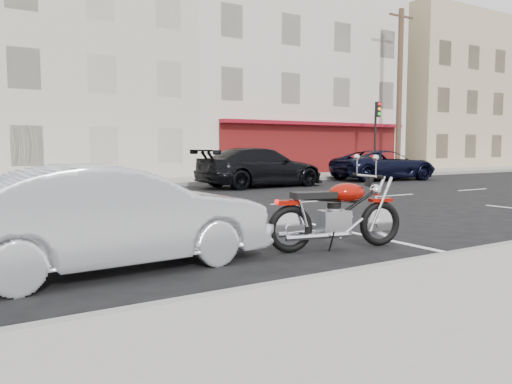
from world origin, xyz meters
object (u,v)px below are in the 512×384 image
at_px(suv_far, 384,165).
at_px(car_far, 261,167).
at_px(sedan_silver, 113,217).
at_px(fire_hydrant, 353,166).
at_px(utility_pole, 399,90).
at_px(traffic_light, 376,128).
at_px(motorcycle, 382,213).

height_order(suv_far, car_far, car_far).
xyz_separation_m(sedan_silver, suv_far, (15.67, 10.42, 0.03)).
bearing_deg(fire_hydrant, car_far, -157.12).
bearing_deg(car_far, utility_pole, -75.02).
bearing_deg(traffic_light, suv_far, -129.04).
relative_size(traffic_light, fire_hydrant, 5.28).
height_order(utility_pole, sedan_silver, utility_pole).
bearing_deg(traffic_light, sedan_silver, -143.61).
bearing_deg(sedan_silver, motorcycle, -103.02).
relative_size(traffic_light, suv_far, 0.75).
bearing_deg(motorcycle, fire_hydrant, 60.52).
distance_m(sedan_silver, car_far, 13.26).
distance_m(motorcycle, suv_far, 16.13).
height_order(utility_pole, suv_far, utility_pole).
distance_m(motorcycle, car_far, 11.75).
distance_m(utility_pole, car_far, 12.50).
xyz_separation_m(fire_hydrant, motorcycle, (-12.43, -14.13, -0.01)).
height_order(traffic_light, fire_hydrant, traffic_light).
xyz_separation_m(utility_pole, fire_hydrant, (-3.50, -0.10, -4.21)).
bearing_deg(utility_pole, sedan_silver, -145.92).
xyz_separation_m(utility_pole, traffic_light, (-2.00, -0.27, -2.18)).
distance_m(utility_pole, fire_hydrant, 5.48).
bearing_deg(utility_pole, traffic_light, -172.39).
bearing_deg(utility_pole, fire_hydrant, -178.36).
relative_size(utility_pole, sedan_silver, 2.22).
xyz_separation_m(motorcycle, suv_far, (11.65, 11.15, 0.18)).
bearing_deg(motorcycle, car_far, 78.89).
distance_m(sedan_silver, suv_far, 18.82).
bearing_deg(motorcycle, traffic_light, 56.92).
bearing_deg(sedan_silver, suv_far, -59.16).
bearing_deg(traffic_light, motorcycle, -134.94).
relative_size(traffic_light, motorcycle, 1.70).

